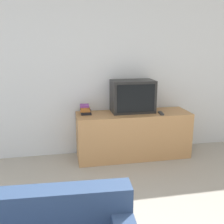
# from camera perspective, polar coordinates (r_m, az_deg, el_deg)

# --- Properties ---
(wall_back) EXTENTS (9.00, 0.06, 2.60)m
(wall_back) POSITION_cam_1_polar(r_m,az_deg,el_deg) (4.01, -6.07, 8.86)
(wall_back) COLOR silver
(wall_back) RESTS_ON ground_plane
(tv_stand) EXTENTS (1.70, 0.53, 0.69)m
(tv_stand) POSITION_cam_1_polar(r_m,az_deg,el_deg) (4.04, 4.63, -4.96)
(tv_stand) COLOR tan
(tv_stand) RESTS_ON ground_plane
(television) EXTENTS (0.64, 0.38, 0.48)m
(television) POSITION_cam_1_polar(r_m,az_deg,el_deg) (3.96, 4.52, 3.45)
(television) COLOR black
(television) RESTS_ON tv_stand
(book_stack) EXTENTS (0.17, 0.23, 0.14)m
(book_stack) POSITION_cam_1_polar(r_m,az_deg,el_deg) (3.86, -5.85, 0.52)
(book_stack) COLOR black
(book_stack) RESTS_ON tv_stand
(remote_on_stand) EXTENTS (0.07, 0.19, 0.02)m
(remote_on_stand) POSITION_cam_1_polar(r_m,az_deg,el_deg) (3.92, 10.61, -0.27)
(remote_on_stand) COLOR #2D2D2D
(remote_on_stand) RESTS_ON tv_stand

